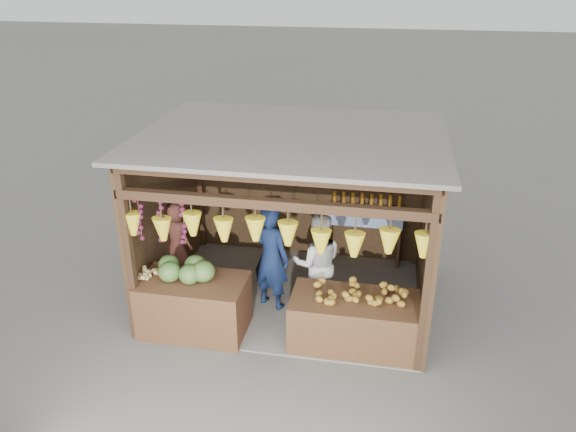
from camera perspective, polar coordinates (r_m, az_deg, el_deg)
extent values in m
plane|color=#514F49|center=(9.04, 0.36, -8.10)|extent=(80.00, 80.00, 0.00)
cube|color=slate|center=(9.03, 0.36, -8.05)|extent=(4.00, 3.00, 0.02)
cube|color=black|center=(9.77, 1.95, 3.05)|extent=(4.00, 0.06, 2.60)
cube|color=black|center=(8.95, -12.32, 0.40)|extent=(0.06, 3.00, 2.60)
cube|color=black|center=(8.33, 14.06, -1.67)|extent=(0.06, 3.00, 2.60)
cube|color=#605B54|center=(7.94, 0.41, 8.12)|extent=(4.30, 3.30, 0.06)
cube|color=black|center=(7.76, -15.87, -3.90)|extent=(0.11, 0.11, 2.60)
cube|color=black|center=(7.05, 14.02, -6.71)|extent=(0.11, 0.11, 2.60)
cube|color=black|center=(10.17, -8.99, 3.63)|extent=(0.11, 0.11, 2.60)
cube|color=black|center=(9.64, 13.38, 2.06)|extent=(0.11, 0.11, 2.60)
cube|color=black|center=(6.75, -1.78, 1.22)|extent=(4.00, 0.12, 0.12)
cube|color=black|center=(6.63, -1.82, 3.92)|extent=(4.00, 0.12, 0.12)
cube|color=#382314|center=(9.59, 7.96, 0.78)|extent=(1.25, 0.30, 0.05)
cube|color=#382314|center=(9.85, 4.39, -1.76)|extent=(0.05, 0.28, 1.05)
cube|color=#382314|center=(9.81, 11.19, -2.29)|extent=(0.05, 0.28, 1.05)
cube|color=blue|center=(9.50, 7.86, -0.32)|extent=(1.25, 0.02, 0.30)
cube|color=#4E2C1A|center=(8.18, -9.50, -8.94)|extent=(1.49, 0.85, 0.81)
cube|color=#442C16|center=(7.86, 6.72, -10.63)|extent=(1.73, 0.85, 0.73)
cube|color=black|center=(9.43, -10.90, -5.89)|extent=(0.36, 0.36, 0.33)
imported|color=#121F43|center=(8.38, -1.76, -4.24)|extent=(0.73, 0.62, 1.69)
imported|color=silver|center=(8.37, 3.02, -4.79)|extent=(0.87, 0.74, 1.56)
imported|color=brown|center=(9.10, -11.25, -1.96)|extent=(0.64, 0.56, 1.11)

